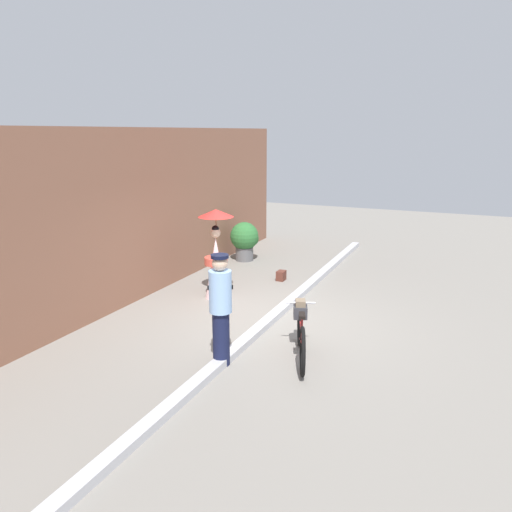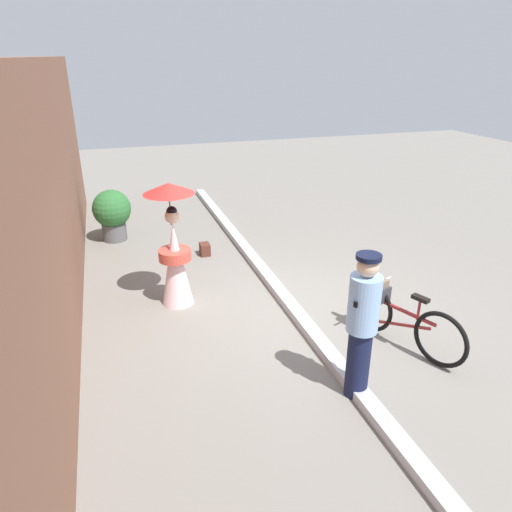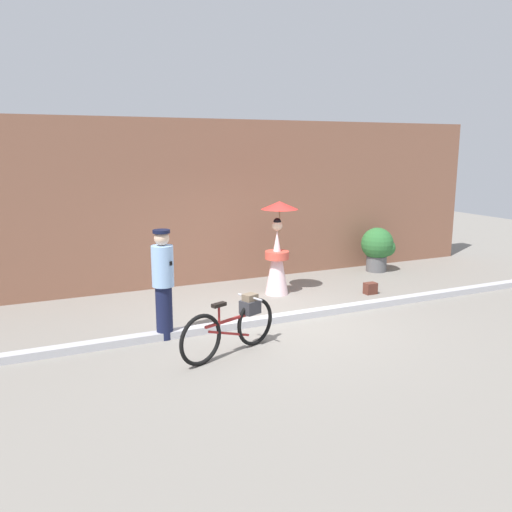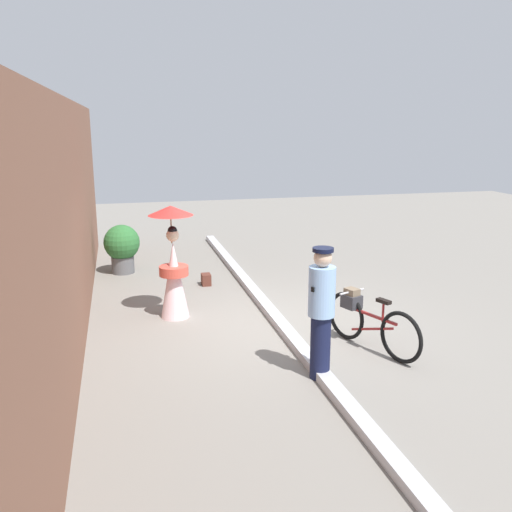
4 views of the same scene
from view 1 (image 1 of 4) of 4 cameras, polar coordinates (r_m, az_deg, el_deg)
name	(u,v)px [view 1 (image 1 of 4)]	position (r m, az deg, el deg)	size (l,w,h in m)	color
ground_plane	(270,322)	(9.46, 1.63, -7.52)	(30.00, 30.00, 0.00)	gray
building_wall	(125,217)	(10.59, -14.71, 4.35)	(14.00, 0.40, 3.55)	brown
sidewalk_curb	(270,319)	(9.44, 1.63, -7.18)	(14.00, 0.20, 0.12)	#B2B2B7
bicycle_near_officer	(301,331)	(7.96, 5.14, -8.48)	(1.70, 0.74, 0.82)	black
person_officer	(221,307)	(7.51, -4.06, -5.80)	(0.34, 0.35, 1.73)	#141938
person_with_parasol	(216,255)	(10.59, -4.57, 0.07)	(0.75, 0.75, 1.90)	silver
potted_plant_by_door	(245,239)	(13.75, -1.24, 1.96)	(0.79, 0.78, 1.07)	#59595B
backpack_on_pavement	(281,275)	(11.99, 2.90, -2.22)	(0.25, 0.18, 0.23)	#592D23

